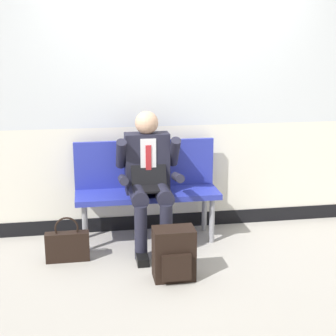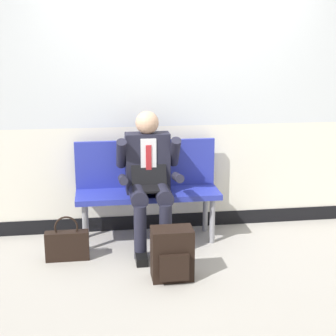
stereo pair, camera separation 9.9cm
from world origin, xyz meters
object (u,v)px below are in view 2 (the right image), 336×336
person_seated (149,177)px  handbag (67,245)px  bench_with_person (147,183)px  backpack (172,254)px

person_seated → handbag: 0.92m
bench_with_person → person_seated: (-0.00, -0.20, 0.11)m
bench_with_person → backpack: bearing=-83.3°
person_seated → handbag: (-0.74, -0.21, -0.51)m
person_seated → backpack: (0.10, -0.69, -0.45)m
backpack → bench_with_person: bearing=96.7°
bench_with_person → person_seated: size_ratio=1.08×
handbag → person_seated: bearing=16.2°
bench_with_person → person_seated: bearing=-90.0°
backpack → handbag: (-0.84, 0.47, -0.07)m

